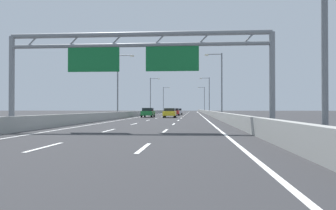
{
  "coord_description": "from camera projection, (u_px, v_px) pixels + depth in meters",
  "views": [
    {
      "loc": [
        3.56,
        1.01,
        1.4
      ],
      "look_at": [
        -0.8,
        57.42,
        2.03
      ],
      "focal_mm": 35.07,
      "sensor_mm": 36.0,
      "label": 1
    }
  ],
  "objects": [
    {
      "name": "ground_plane",
      "position": [
        182.0,
        113.0,
        98.95
      ],
      "size": [
        260.0,
        260.0,
        0.0
      ],
      "primitive_type": "plane",
      "color": "#2D2D30"
    },
    {
      "name": "lane_dash_left_1",
      "position": [
        45.0,
        147.0,
        11.86
      ],
      "size": [
        0.16,
        3.0,
        0.01
      ],
      "primitive_type": "cube",
      "color": "white",
      "rests_on": "ground_plane"
    },
    {
      "name": "lane_dash_left_2",
      "position": [
        109.0,
        131.0,
        20.83
      ],
      "size": [
        0.16,
        3.0,
        0.01
      ],
      "primitive_type": "cube",
      "color": "white",
      "rests_on": "ground_plane"
    },
    {
      "name": "lane_dash_left_3",
      "position": [
        134.0,
        124.0,
        29.8
      ],
      "size": [
        0.16,
        3.0,
        0.01
      ],
      "primitive_type": "cube",
      "color": "white",
      "rests_on": "ground_plane"
    },
    {
      "name": "lane_dash_left_4",
      "position": [
        148.0,
        120.0,
        38.77
      ],
      "size": [
        0.16,
        3.0,
        0.01
      ],
      "primitive_type": "cube",
      "color": "white",
      "rests_on": "ground_plane"
    },
    {
      "name": "lane_dash_left_5",
      "position": [
        156.0,
        118.0,
        47.75
      ],
      "size": [
        0.16,
        3.0,
        0.01
      ],
      "primitive_type": "cube",
      "color": "white",
      "rests_on": "ground_plane"
    },
    {
      "name": "lane_dash_left_6",
      "position": [
        162.0,
        117.0,
        56.72
      ],
      "size": [
        0.16,
        3.0,
        0.01
      ],
      "primitive_type": "cube",
      "color": "white",
      "rests_on": "ground_plane"
    },
    {
      "name": "lane_dash_left_7",
      "position": [
        167.0,
        116.0,
        65.69
      ],
      "size": [
        0.16,
        3.0,
        0.01
      ],
      "primitive_type": "cube",
      "color": "white",
      "rests_on": "ground_plane"
    },
    {
      "name": "lane_dash_left_8",
      "position": [
        170.0,
        115.0,
        74.66
      ],
      "size": [
        0.16,
        3.0,
        0.01
      ],
      "primitive_type": "cube",
      "color": "white",
      "rests_on": "ground_plane"
    },
    {
      "name": "lane_dash_left_9",
      "position": [
        172.0,
        114.0,
        83.64
      ],
      "size": [
        0.16,
        3.0,
        0.01
      ],
      "primitive_type": "cube",
      "color": "white",
      "rests_on": "ground_plane"
    },
    {
      "name": "lane_dash_left_10",
      "position": [
        174.0,
        114.0,
        92.61
      ],
      "size": [
        0.16,
        3.0,
        0.01
      ],
      "primitive_type": "cube",
      "color": "white",
      "rests_on": "ground_plane"
    },
    {
      "name": "lane_dash_left_11",
      "position": [
        176.0,
        113.0,
        101.58
      ],
      "size": [
        0.16,
        3.0,
        0.01
      ],
      "primitive_type": "cube",
      "color": "white",
      "rests_on": "ground_plane"
    },
    {
      "name": "lane_dash_left_12",
      "position": [
        177.0,
        113.0,
        110.55
      ],
      "size": [
        0.16,
        3.0,
        0.01
      ],
      "primitive_type": "cube",
      "color": "white",
      "rests_on": "ground_plane"
    },
    {
      "name": "lane_dash_left_13",
      "position": [
        179.0,
        112.0,
        119.53
      ],
      "size": [
        0.16,
        3.0,
        0.01
      ],
      "primitive_type": "cube",
      "color": "white",
      "rests_on": "ground_plane"
    },
    {
      "name": "lane_dash_left_14",
      "position": [
        180.0,
        112.0,
        128.5
      ],
      "size": [
        0.16,
        3.0,
        0.01
      ],
      "primitive_type": "cube",
      "color": "white",
      "rests_on": "ground_plane"
    },
    {
      "name": "lane_dash_left_15",
      "position": [
        181.0,
        112.0,
        137.47
      ],
      "size": [
        0.16,
        3.0,
        0.01
      ],
      "primitive_type": "cube",
      "color": "white",
      "rests_on": "ground_plane"
    },
    {
      "name": "lane_dash_left_16",
      "position": [
        181.0,
        112.0,
        146.45
      ],
      "size": [
        0.16,
        3.0,
        0.01
      ],
      "primitive_type": "cube",
      "color": "white",
      "rests_on": "ground_plane"
    },
    {
      "name": "lane_dash_left_17",
      "position": [
        182.0,
        112.0,
        155.42
      ],
      "size": [
        0.16,
        3.0,
        0.01
      ],
      "primitive_type": "cube",
      "color": "white",
      "rests_on": "ground_plane"
    },
    {
      "name": "lane_dash_right_1",
      "position": [
        143.0,
        148.0,
        11.58
      ],
      "size": [
        0.16,
        3.0,
        0.01
      ],
      "primitive_type": "cube",
      "color": "white",
      "rests_on": "ground_plane"
    },
    {
      "name": "lane_dash_right_2",
      "position": [
        165.0,
        131.0,
        20.55
      ],
      "size": [
        0.16,
        3.0,
        0.01
      ],
      "primitive_type": "cube",
      "color": "white",
      "rests_on": "ground_plane"
    },
    {
      "name": "lane_dash_right_3",
      "position": [
        174.0,
        124.0,
        29.52
      ],
      "size": [
        0.16,
        3.0,
        0.01
      ],
      "primitive_type": "cube",
      "color": "white",
      "rests_on": "ground_plane"
    },
    {
      "name": "lane_dash_right_4",
      "position": [
        178.0,
        120.0,
        38.5
      ],
      "size": [
        0.16,
        3.0,
        0.01
      ],
      "primitive_type": "cube",
      "color": "white",
      "rests_on": "ground_plane"
    },
    {
      "name": "lane_dash_right_5",
      "position": [
        181.0,
        118.0,
        47.47
      ],
      "size": [
        0.16,
        3.0,
        0.01
      ],
      "primitive_type": "cube",
      "color": "white",
      "rests_on": "ground_plane"
    },
    {
      "name": "lane_dash_right_6",
      "position": [
        183.0,
        117.0,
        56.44
      ],
      "size": [
        0.16,
        3.0,
        0.01
      ],
      "primitive_type": "cube",
      "color": "white",
      "rests_on": "ground_plane"
    },
    {
      "name": "lane_dash_right_7",
      "position": [
        184.0,
        116.0,
        65.41
      ],
      "size": [
        0.16,
        3.0,
        0.01
      ],
      "primitive_type": "cube",
      "color": "white",
      "rests_on": "ground_plane"
    },
    {
      "name": "lane_dash_right_8",
      "position": [
        186.0,
        115.0,
        74.39
      ],
      "size": [
        0.16,
        3.0,
        0.01
      ],
      "primitive_type": "cube",
      "color": "white",
      "rests_on": "ground_plane"
    },
    {
      "name": "lane_dash_right_9",
      "position": [
        186.0,
        114.0,
        83.36
      ],
      "size": [
        0.16,
        3.0,
        0.01
      ],
      "primitive_type": "cube",
      "color": "white",
      "rests_on": "ground_plane"
    },
    {
      "name": "lane_dash_right_10",
      "position": [
        187.0,
        114.0,
        92.33
      ],
      "size": [
        0.16,
        3.0,
        0.01
      ],
      "primitive_type": "cube",
      "color": "white",
      "rests_on": "ground_plane"
    },
    {
      "name": "lane_dash_right_11",
      "position": [
        188.0,
        113.0,
        101.3
      ],
      "size": [
        0.16,
        3.0,
        0.01
      ],
      "primitive_type": "cube",
      "color": "white",
      "rests_on": "ground_plane"
    },
    {
      "name": "lane_dash_right_12",
      "position": [
        188.0,
        113.0,
        110.28
      ],
      "size": [
        0.16,
        3.0,
        0.01
      ],
      "primitive_type": "cube",
      "color": "white",
      "rests_on": "ground_plane"
    },
    {
      "name": "lane_dash_right_13",
      "position": [
        188.0,
        112.0,
        119.25
      ],
      "size": [
        0.16,
        3.0,
        0.01
      ],
      "primitive_type": "cube",
      "color": "white",
      "rests_on": "ground_plane"
    },
    {
      "name": "lane_dash_right_14",
      "position": [
        189.0,
        112.0,
        128.22
      ],
      "size": [
        0.16,
        3.0,
        0.01
      ],
      "primitive_type": "cube",
      "color": "white",
      "rests_on": "ground_plane"
    },
    {
      "name": "lane_dash_right_15",
      "position": [
        189.0,
        112.0,
        137.2
      ],
      "size": [
        0.16,
        3.0,
        0.01
      ],
      "primitive_type": "cube",
      "color": "white",
      "rests_on": "ground_plane"
    },
    {
      "name": "lane_dash_right_16",
      "position": [
        189.0,
        112.0,
        146.17
      ],
      "size": [
        0.16,
        3.0,
        0.01
      ],
      "primitive_type": "cube",
      "color": "white",
      "rests_on": "ground_plane"
    },
    {
      "name": "lane_dash_right_17",
      "position": [
        190.0,
        112.0,
        155.14
      ],
      "size": [
        0.16,
        3.0,
        0.01
      ],
      "primitive_type": "cube",
      "color": "white",
      "rests_on": "ground_plane"
    },
    {
      "name": "edge_line_left",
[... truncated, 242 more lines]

